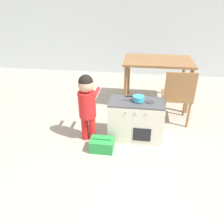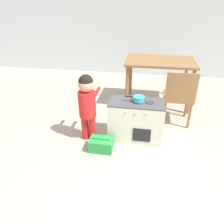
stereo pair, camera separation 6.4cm
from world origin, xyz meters
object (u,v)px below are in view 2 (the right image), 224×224
object	(u,v)px
toy_basket	(101,144)
dining_chair_near	(179,96)
dining_table	(160,66)
child_figure	(87,101)
play_kitchen	(136,120)
toy_pot	(139,98)

from	to	relation	value
toy_basket	dining_chair_near	bearing A→B (deg)	40.04
toy_basket	dining_chair_near	world-z (taller)	dining_chair_near
dining_table	child_figure	bearing A→B (deg)	-125.40
dining_chair_near	play_kitchen	bearing A→B (deg)	-139.67
dining_table	dining_chair_near	size ratio (longest dim) A/B	1.35
play_kitchen	dining_chair_near	world-z (taller)	dining_chair_near
toy_pot	dining_table	xyz separation A→B (m)	(0.28, 1.17, 0.08)
toy_basket	dining_table	bearing A→B (deg)	65.18
play_kitchen	toy_basket	bearing A→B (deg)	-140.37
toy_basket	toy_pot	bearing A→B (deg)	38.68
play_kitchen	dining_chair_near	distance (m)	0.76
child_figure	toy_basket	world-z (taller)	child_figure
toy_pot	play_kitchen	bearing A→B (deg)	-178.09
play_kitchen	toy_pot	xyz separation A→B (m)	(0.01, 0.00, 0.32)
toy_basket	play_kitchen	bearing A→B (deg)	39.63
child_figure	toy_basket	size ratio (longest dim) A/B	3.12
play_kitchen	dining_chair_near	bearing A→B (deg)	40.33
play_kitchen	child_figure	bearing A→B (deg)	-169.57
child_figure	dining_table	xyz separation A→B (m)	(0.91, 1.28, 0.10)
dining_chair_near	toy_basket	bearing A→B (deg)	-139.96
child_figure	dining_chair_near	distance (m)	1.33
toy_pot	toy_basket	xyz separation A→B (m)	(-0.41, -0.33, -0.51)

